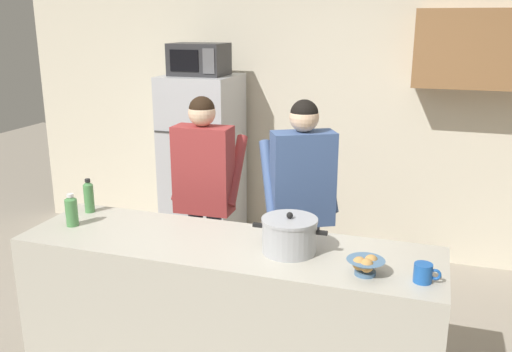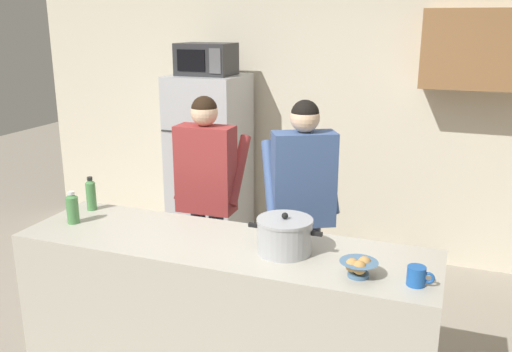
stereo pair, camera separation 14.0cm
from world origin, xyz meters
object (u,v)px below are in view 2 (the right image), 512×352
(refrigerator, at_px, (210,165))
(microwave, at_px, (206,59))
(bottle_mid_counter, at_px, (91,194))
(person_by_sink, at_px, (303,191))
(bottle_near_edge, at_px, (72,208))
(bread_bowl, at_px, (359,267))
(coffee_mug, at_px, (417,276))
(person_near_pot, at_px, (207,181))
(cooking_pot, at_px, (285,235))

(refrigerator, relative_size, microwave, 3.48)
(refrigerator, xyz_separation_m, bottle_mid_counter, (-0.10, -1.64, 0.20))
(microwave, height_order, person_by_sink, microwave)
(refrigerator, xyz_separation_m, bottle_near_edge, (-0.05, -1.89, 0.18))
(refrigerator, bearing_deg, bread_bowl, -48.75)
(person_by_sink, relative_size, bottle_near_edge, 8.03)
(coffee_mug, bearing_deg, bottle_near_edge, 176.95)
(person_near_pot, height_order, bottle_near_edge, person_near_pot)
(person_by_sink, distance_m, bottle_near_edge, 1.49)
(cooking_pot, bearing_deg, bottle_mid_counter, 171.54)
(refrigerator, distance_m, person_near_pot, 1.18)
(coffee_mug, height_order, bread_bowl, bread_bowl)
(microwave, xyz_separation_m, bottle_near_edge, (-0.05, -1.86, -0.79))
(coffee_mug, xyz_separation_m, bread_bowl, (-0.28, -0.01, 0.00))
(cooking_pot, bearing_deg, coffee_mug, -11.74)
(person_by_sink, height_order, coffee_mug, person_by_sink)
(microwave, relative_size, cooking_pot, 1.15)
(person_near_pot, distance_m, coffee_mug, 1.82)
(bottle_mid_counter, bearing_deg, person_near_pot, 44.89)
(refrigerator, relative_size, bottle_mid_counter, 7.33)
(refrigerator, xyz_separation_m, coffee_mug, (2.04, -2.00, 0.13))
(bottle_near_edge, bearing_deg, coffee_mug, -3.05)
(bread_bowl, bearing_deg, bottle_near_edge, 176.18)
(person_near_pot, xyz_separation_m, bread_bowl, (1.28, -0.94, -0.05))
(coffee_mug, bearing_deg, person_by_sink, 132.32)
(microwave, xyz_separation_m, cooking_pot, (1.33, -1.83, -0.79))
(bottle_mid_counter, bearing_deg, person_by_sink, 22.73)
(person_by_sink, relative_size, coffee_mug, 12.62)
(person_by_sink, relative_size, bread_bowl, 8.59)
(cooking_pot, bearing_deg, bread_bowl, -19.94)
(cooking_pot, distance_m, coffee_mug, 0.73)
(refrigerator, distance_m, bottle_mid_counter, 1.65)
(microwave, distance_m, bottle_near_edge, 2.03)
(refrigerator, distance_m, cooking_pot, 2.28)
(bread_bowl, distance_m, bottle_near_edge, 1.82)
(person_by_sink, relative_size, cooking_pot, 3.95)
(refrigerator, bearing_deg, cooking_pot, -54.38)
(person_near_pot, relative_size, cooking_pot, 3.92)
(cooking_pot, xyz_separation_m, coffee_mug, (0.71, -0.15, -0.05))
(refrigerator, bearing_deg, bottle_mid_counter, -93.41)
(cooking_pot, height_order, bread_bowl, cooking_pot)
(person_near_pot, distance_m, bottle_mid_counter, 0.81)
(refrigerator, distance_m, bottle_near_edge, 1.90)
(bottle_near_edge, distance_m, bottle_mid_counter, 0.25)
(microwave, height_order, bread_bowl, microwave)
(cooking_pot, distance_m, bottle_near_edge, 1.38)
(microwave, bearing_deg, bottle_near_edge, -91.58)
(person_near_pot, bearing_deg, refrigerator, 114.27)
(person_by_sink, bearing_deg, microwave, 138.61)
(microwave, height_order, coffee_mug, microwave)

